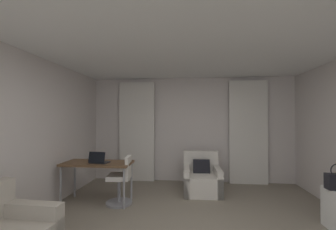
# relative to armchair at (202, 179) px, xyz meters

# --- Properties ---
(wall_window) EXTENTS (5.12, 0.06, 2.60)m
(wall_window) POSITION_rel_armchair_xyz_m (-0.22, 0.84, 1.03)
(wall_window) COLOR silver
(wall_window) RESTS_ON ground
(ceiling) EXTENTS (5.12, 6.12, 0.06)m
(ceiling) POSITION_rel_armchair_xyz_m (-0.22, -2.19, 2.36)
(ceiling) COLOR white
(ceiling) RESTS_ON wall_left
(curtain_left_panel) EXTENTS (0.90, 0.06, 2.50)m
(curtain_left_panel) POSITION_rel_armchair_xyz_m (-1.60, 0.71, 0.98)
(curtain_left_panel) COLOR silver
(curtain_left_panel) RESTS_ON ground
(curtain_right_panel) EXTENTS (0.90, 0.06, 2.50)m
(curtain_right_panel) POSITION_rel_armchair_xyz_m (1.15, 0.71, 0.98)
(curtain_right_panel) COLOR silver
(curtain_right_panel) RESTS_ON ground
(armchair) EXTENTS (0.80, 0.86, 0.83)m
(armchair) POSITION_rel_armchair_xyz_m (0.00, 0.00, 0.00)
(armchair) COLOR silver
(armchair) RESTS_ON ground
(desk) EXTENTS (1.27, 0.59, 0.75)m
(desk) POSITION_rel_armchair_xyz_m (-1.98, -0.79, 0.41)
(desk) COLOR brown
(desk) RESTS_ON ground
(desk_chair) EXTENTS (0.48, 0.48, 0.88)m
(desk_chair) POSITION_rel_armchair_xyz_m (-1.52, -0.81, 0.12)
(desk_chair) COLOR gray
(desk_chair) RESTS_ON ground
(laptop) EXTENTS (0.35, 0.29, 0.22)m
(laptop) POSITION_rel_armchair_xyz_m (-1.92, -0.88, 0.53)
(laptop) COLOR #2D2D33
(laptop) RESTS_ON desk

